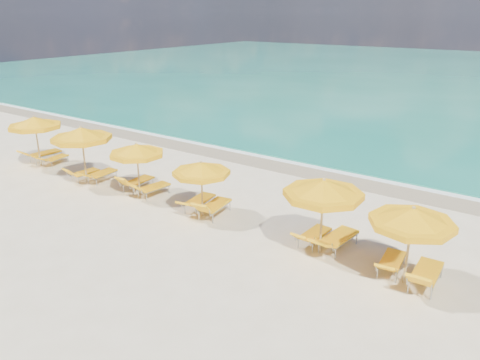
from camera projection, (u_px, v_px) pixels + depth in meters
The scene contains 23 objects.
ground_plane at pixel (216, 222), 16.99m from camera, with size 120.00×120.00×0.00m, color beige.
ocean at pixel (473, 78), 53.80m from camera, with size 120.00×80.00×0.30m, color #14735C.
wet_sand_band at pixel (310, 169), 22.66m from camera, with size 120.00×2.60×0.01m, color tan.
foam_line at pixel (318, 165), 23.28m from camera, with size 120.00×1.20×0.03m, color white.
whitecap_near at pixel (297, 119), 33.29m from camera, with size 14.00×0.36×0.05m, color white.
umbrella_0 at pixel (35, 123), 22.56m from camera, with size 3.03×3.03×2.52m.
umbrella_1 at pixel (81, 135), 20.12m from camera, with size 3.07×3.07×2.61m.
umbrella_2 at pixel (137, 150), 18.90m from camera, with size 2.87×2.87×2.26m.
umbrella_3 at pixel (201, 169), 16.93m from camera, with size 2.25×2.25×2.16m.
umbrella_4 at pixel (324, 189), 14.17m from camera, with size 3.21×3.21×2.52m.
umbrella_5 at pixel (412, 218), 12.55m from camera, with size 2.68×2.68×2.36m.
lounger_0_left at pixel (44, 157), 23.82m from camera, with size 0.83×2.10×0.82m.
lounger_0_right at pixel (56, 161), 23.37m from camera, with size 0.78×1.71×0.61m.
lounger_1_left at pixel (84, 176), 21.22m from camera, with size 0.64×1.63×0.77m.
lounger_1_right at pixel (102, 177), 21.03m from camera, with size 0.71×1.88×0.70m.
lounger_2_left at pixel (138, 185), 20.04m from camera, with size 0.72×1.83×0.88m.
lounger_2_right at pixel (153, 191), 19.39m from camera, with size 0.79×1.83×0.79m.
lounger_3_left at pixel (199, 204), 18.01m from camera, with size 0.88×2.00×0.74m.
lounger_3_right at pixel (214, 210), 17.47m from camera, with size 0.91×2.01×0.91m.
lounger_4_left at pixel (314, 238), 15.33m from camera, with size 0.67×1.80×0.77m.
lounger_4_right at pixel (337, 242), 15.01m from camera, with size 0.90×2.16×0.77m.
lounger_5_left at pixel (391, 265), 13.70m from camera, with size 0.76×1.83×0.75m.
lounger_5_right at pixel (425, 278), 12.98m from camera, with size 0.75×2.02×0.92m.
Camera 1 is at (9.64, -12.10, 7.24)m, focal length 35.00 mm.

